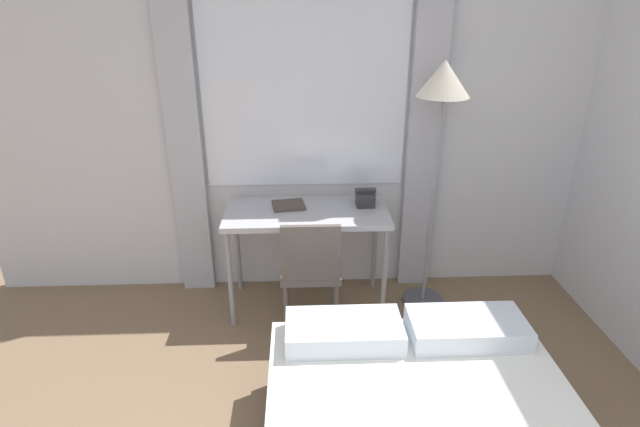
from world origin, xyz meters
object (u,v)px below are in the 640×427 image
desk_chair (310,266)px  telephone (365,198)px  desk (307,220)px  book (289,205)px  standing_lamp (441,106)px

desk_chair → telephone: (0.40, 0.38, 0.34)m
telephone → desk_chair: bearing=-136.8°
desk → telephone: (0.42, 0.08, 0.13)m
telephone → book: (-0.55, -0.01, -0.04)m
desk → telephone: bearing=11.1°
desk → standing_lamp: 1.19m
telephone → book: size_ratio=0.60×
desk_chair → book: size_ratio=3.42×
desk → book: bearing=150.5°
standing_lamp → telephone: bearing=169.1°
telephone → book: telephone is taller
desk → book: book is taller
book → standing_lamp: bearing=-4.4°
desk → standing_lamp: bearing=-0.4°
desk_chair → telephone: telephone is taller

